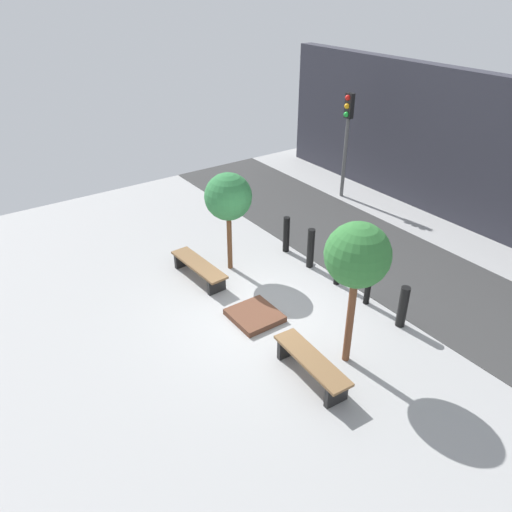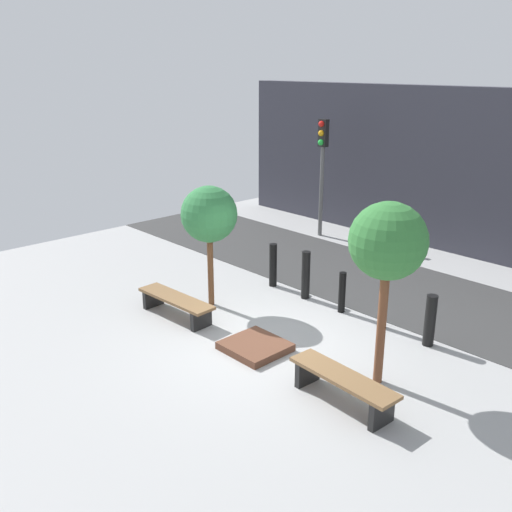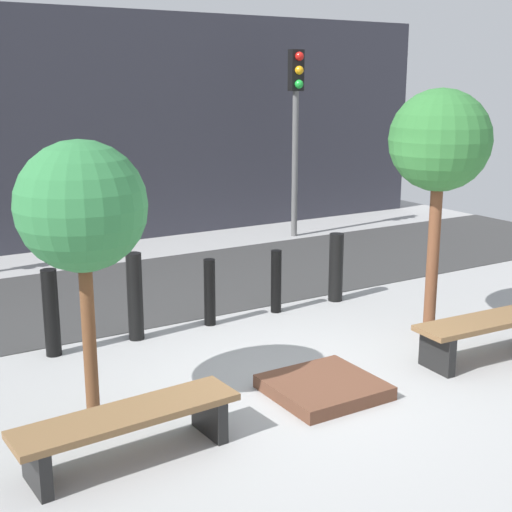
# 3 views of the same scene
# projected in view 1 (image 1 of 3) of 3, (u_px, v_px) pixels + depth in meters

# --- Properties ---
(ground_plane) EXTENTS (18.00, 18.00, 0.00)m
(ground_plane) POSITION_uv_depth(u_px,v_px,m) (263.00, 314.00, 11.26)
(ground_plane) COLOR #9E9E9E
(road_strip) EXTENTS (18.00, 3.41, 0.01)m
(road_strip) POSITION_uv_depth(u_px,v_px,m) (390.00, 261.00, 13.34)
(road_strip) COLOR #363636
(road_strip) RESTS_ON ground
(building_facade) EXTENTS (16.20, 0.50, 4.38)m
(building_facade) POSITION_uv_depth(u_px,v_px,m) (487.00, 157.00, 14.02)
(building_facade) COLOR #33333D
(building_facade) RESTS_ON ground
(bench_left) EXTENTS (1.93, 0.58, 0.43)m
(bench_left) POSITION_uv_depth(u_px,v_px,m) (199.00, 267.00, 12.42)
(bench_left) COLOR black
(bench_left) RESTS_ON ground
(bench_right) EXTENTS (1.87, 0.58, 0.48)m
(bench_right) POSITION_uv_depth(u_px,v_px,m) (311.00, 364.00, 9.35)
(bench_right) COLOR black
(bench_right) RESTS_ON ground
(planter_bed) EXTENTS (1.06, 1.01, 0.14)m
(planter_bed) POSITION_uv_depth(u_px,v_px,m) (255.00, 315.00, 11.11)
(planter_bed) COLOR brown
(planter_bed) RESTS_ON ground
(tree_behind_left_bench) EXTENTS (1.17, 1.17, 2.59)m
(tree_behind_left_bench) POSITION_uv_depth(u_px,v_px,m) (228.00, 197.00, 12.04)
(tree_behind_left_bench) COLOR brown
(tree_behind_left_bench) RESTS_ON ground
(tree_behind_right_bench) EXTENTS (1.20, 1.20, 3.00)m
(tree_behind_right_bench) POSITION_uv_depth(u_px,v_px,m) (357.00, 257.00, 8.79)
(tree_behind_right_bench) COLOR brown
(tree_behind_right_bench) RESTS_ON ground
(bollard_far_left) EXTENTS (0.18, 0.18, 1.02)m
(bollard_far_left) POSITION_uv_depth(u_px,v_px,m) (286.00, 234.00, 13.56)
(bollard_far_left) COLOR black
(bollard_far_left) RESTS_ON ground
(bollard_left) EXTENTS (0.19, 0.19, 1.08)m
(bollard_left) POSITION_uv_depth(u_px,v_px,m) (311.00, 248.00, 12.82)
(bollard_left) COLOR black
(bollard_left) RESTS_ON ground
(bollard_center) EXTENTS (0.15, 0.15, 0.87)m
(bollard_center) POSITION_uv_depth(u_px,v_px,m) (337.00, 269.00, 12.15)
(bollard_center) COLOR black
(bollard_center) RESTS_ON ground
(bollard_right) EXTENTS (0.14, 0.14, 0.86)m
(bollard_right) POSITION_uv_depth(u_px,v_px,m) (368.00, 288.00, 11.43)
(bollard_right) COLOR black
(bollard_right) RESTS_ON ground
(bollard_far_right) EXTENTS (0.20, 0.20, 0.98)m
(bollard_far_right) POSITION_uv_depth(u_px,v_px,m) (403.00, 307.00, 10.68)
(bollard_far_right) COLOR black
(bollard_far_right) RESTS_ON ground
(traffic_light_west) EXTENTS (0.28, 0.27, 3.44)m
(traffic_light_west) POSITION_uv_depth(u_px,v_px,m) (347.00, 127.00, 15.99)
(traffic_light_west) COLOR #585858
(traffic_light_west) RESTS_ON ground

